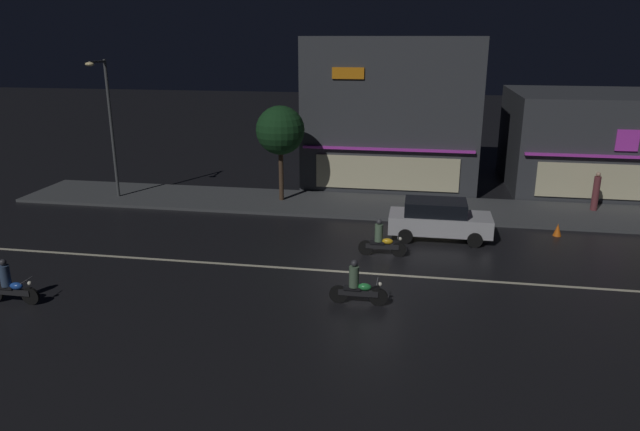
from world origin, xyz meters
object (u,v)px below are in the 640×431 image
at_px(parked_car_near_kerb, 439,219).
at_px(traffic_cone, 558,230).
at_px(motorcycle_lead, 381,241).
at_px(streetlamp_west, 108,118).
at_px(pedestrian_on_sidewalk, 596,192).
at_px(motorcycle_following, 357,286).
at_px(motorcycle_opposite_lane, 9,285).

distance_m(parked_car_near_kerb, traffic_cone, 5.32).
bearing_deg(traffic_cone, motorcycle_lead, -153.26).
height_order(streetlamp_west, pedestrian_on_sidewalk, streetlamp_west).
bearing_deg(traffic_cone, streetlamp_west, 174.40).
height_order(pedestrian_on_sidewalk, traffic_cone, pedestrian_on_sidewalk).
bearing_deg(motorcycle_following, streetlamp_west, -28.66).
bearing_deg(motorcycle_opposite_lane, motorcycle_lead, -153.42).
bearing_deg(motorcycle_lead, traffic_cone, 23.23).
distance_m(streetlamp_west, motorcycle_following, 17.80).
relative_size(pedestrian_on_sidewalk, motorcycle_opposite_lane, 1.01).
bearing_deg(traffic_cone, motorcycle_opposite_lane, -152.00).
bearing_deg(streetlamp_west, pedestrian_on_sidewalk, 4.24).
xyz_separation_m(motorcycle_following, motorcycle_opposite_lane, (-11.10, -1.85, 0.00)).
xyz_separation_m(pedestrian_on_sidewalk, motorcycle_following, (-10.35, -12.18, -0.41)).
relative_size(streetlamp_west, traffic_cone, 12.89).
distance_m(motorcycle_lead, motorcycle_opposite_lane, 13.18).
height_order(streetlamp_west, parked_car_near_kerb, streetlamp_west).
bearing_deg(streetlamp_west, traffic_cone, -5.60).
xyz_separation_m(motorcycle_lead, motorcycle_opposite_lane, (-11.55, -6.35, 0.00)).
bearing_deg(streetlamp_west, motorcycle_following, -36.57).
bearing_deg(traffic_cone, motorcycle_following, -133.68).
height_order(streetlamp_west, traffic_cone, streetlamp_west).
distance_m(motorcycle_lead, motorcycle_following, 4.52).
bearing_deg(streetlamp_west, motorcycle_lead, -22.14).
xyz_separation_m(motorcycle_opposite_lane, traffic_cone, (18.96, 10.08, -0.36)).
xyz_separation_m(pedestrian_on_sidewalk, traffic_cone, (-2.49, -3.95, -0.77)).
bearing_deg(pedestrian_on_sidewalk, motorcycle_following, -6.07).
bearing_deg(parked_car_near_kerb, streetlamp_west, 168.68).
distance_m(streetlamp_west, motorcycle_opposite_lane, 13.09).
bearing_deg(parked_car_near_kerb, motorcycle_lead, -131.78).
xyz_separation_m(motorcycle_lead, motorcycle_following, (-0.45, -4.50, 0.00)).
relative_size(parked_car_near_kerb, motorcycle_following, 2.26).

